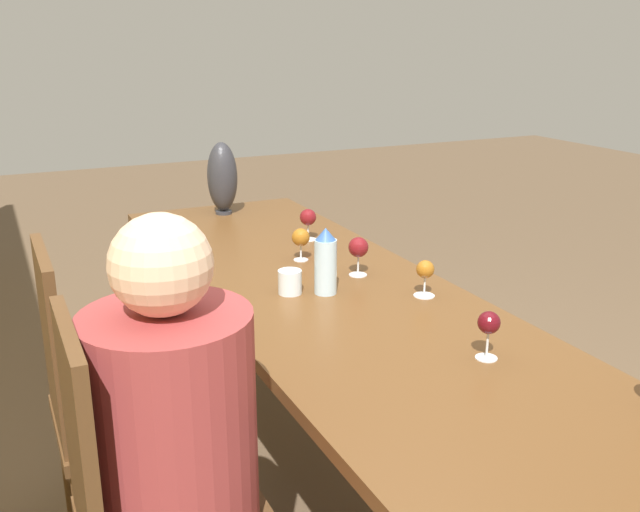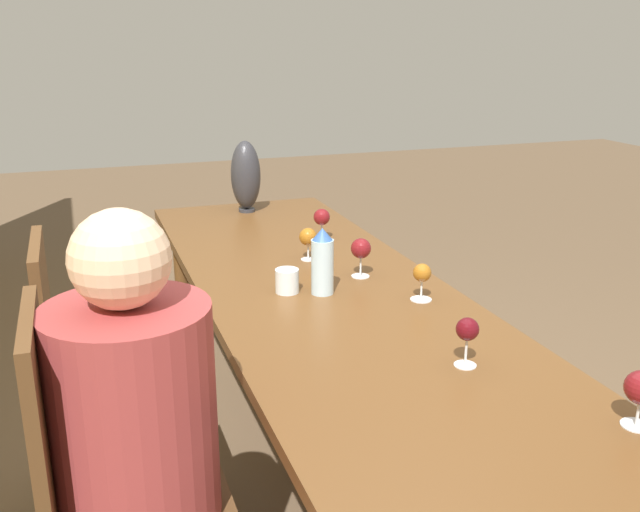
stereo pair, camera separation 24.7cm
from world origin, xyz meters
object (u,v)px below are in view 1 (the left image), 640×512
(vase, at_px, (222,177))
(wine_glass_1, at_px, (358,248))
(water_bottle, at_px, (326,262))
(chair_far, at_px, (103,398))
(wine_glass_2, at_px, (425,271))
(person_near, at_px, (181,454))
(wine_glass_0, at_px, (308,218))
(water_tumbler, at_px, (290,282))
(wine_glass_4, at_px, (301,238))
(wine_glass_3, at_px, (489,324))
(chair_near, at_px, (144,510))

(vase, xyz_separation_m, wine_glass_1, (-1.09, -0.15, -0.08))
(water_bottle, xyz_separation_m, chair_far, (-0.03, 0.76, -0.32))
(wine_glass_2, distance_m, person_near, 1.06)
(person_near, bearing_deg, chair_far, 9.27)
(vase, bearing_deg, wine_glass_0, -162.84)
(water_bottle, relative_size, vase, 0.66)
(water_tumbler, bearing_deg, vase, -6.97)
(wine_glass_4, bearing_deg, wine_glass_3, -174.27)
(water_tumbler, xyz_separation_m, chair_near, (-0.66, 0.65, -0.25))
(water_bottle, height_order, water_tumbler, water_bottle)
(water_tumbler, xyz_separation_m, vase, (1.16, -0.14, 0.14))
(wine_glass_2, relative_size, wine_glass_3, 0.92)
(wine_glass_3, relative_size, wine_glass_4, 1.06)
(water_tumbler, distance_m, wine_glass_2, 0.45)
(water_bottle, distance_m, vase, 1.21)
(wine_glass_0, bearing_deg, wine_glass_3, 178.12)
(chair_near, distance_m, chair_far, 0.58)
(person_near, bearing_deg, wine_glass_4, -36.87)
(water_bottle, distance_m, wine_glass_2, 0.33)
(person_near, bearing_deg, wine_glass_3, -92.16)
(water_tumbler, xyz_separation_m, wine_glass_4, (0.32, -0.18, 0.05))
(vase, distance_m, wine_glass_1, 1.11)
(water_bottle, distance_m, wine_glass_0, 0.65)
(wine_glass_3, bearing_deg, chair_near, 88.06)
(water_tumbler, xyz_separation_m, wine_glass_2, (-0.22, -0.40, 0.05))
(person_near, bearing_deg, water_tumbler, -39.99)
(wine_glass_4, distance_m, chair_far, 0.97)
(water_bottle, xyz_separation_m, wine_glass_0, (0.62, -0.21, -0.02))
(water_tumbler, xyz_separation_m, wine_glass_0, (0.57, -0.32, 0.05))
(wine_glass_2, distance_m, wine_glass_3, 0.49)
(chair_near, bearing_deg, chair_far, 0.00)
(wine_glass_2, height_order, chair_near, chair_near)
(wine_glass_4, distance_m, person_near, 1.24)
(wine_glass_2, height_order, wine_glass_4, wine_glass_4)
(wine_glass_3, xyz_separation_m, person_near, (0.03, 0.84, -0.18))
(vase, distance_m, wine_glass_4, 0.85)
(wine_glass_4, bearing_deg, chair_far, 115.74)
(vase, xyz_separation_m, wine_glass_0, (-0.59, -0.18, -0.08))
(wine_glass_1, relative_size, wine_glass_4, 1.12)
(wine_glass_1, bearing_deg, wine_glass_4, 24.53)
(water_tumbler, relative_size, chair_near, 0.08)
(water_tumbler, relative_size, wine_glass_4, 0.64)
(water_tumbler, bearing_deg, chair_near, 135.52)
(water_tumbler, xyz_separation_m, wine_glass_1, (0.07, -0.30, 0.06))
(chair_near, bearing_deg, wine_glass_4, -40.25)
(vase, bearing_deg, water_tumbler, 173.03)
(wine_glass_2, relative_size, chair_far, 0.12)
(chair_near, xyz_separation_m, chair_far, (0.58, 0.00, 0.00))
(water_bottle, height_order, vase, vase)
(water_bottle, relative_size, chair_far, 0.23)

